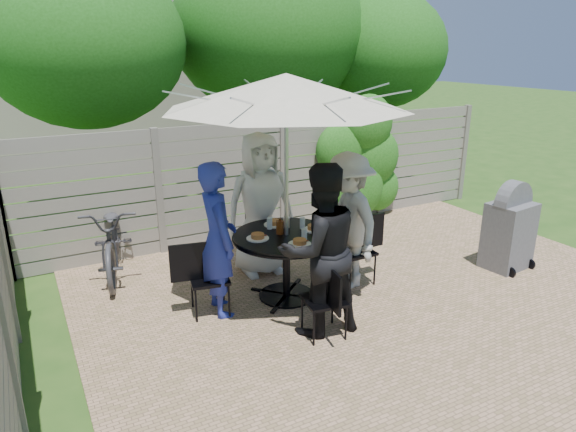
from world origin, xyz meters
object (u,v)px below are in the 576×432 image
umbrella (286,92)px  plate_back (274,223)px  person_right (348,222)px  plate_front (300,243)px  person_front (320,251)px  chair_front (324,315)px  glass_back (270,223)px  chair_left (209,293)px  glass_front (304,235)px  bicycle (114,238)px  chair_right (355,264)px  person_back (260,205)px  plate_left (258,237)px  plate_right (314,228)px  coffee_cup (286,223)px  chair_back (257,247)px  glass_right (302,223)px  person_left (218,240)px  patio_table (286,254)px  syrup_jug (280,227)px  bbq_grill (509,229)px

umbrella → plate_back: umbrella is taller
person_right → plate_front: (-0.85, -0.30, -0.02)m
person_front → plate_front: 0.48m
chair_front → glass_back: (-0.02, 1.23, 0.64)m
plate_front → chair_left: bearing=155.5°
person_front → glass_front: bearing=-100.4°
person_front → bicycle: size_ratio=0.97×
bicycle → plate_front: bearing=-38.3°
chair_right → glass_back: bearing=-17.5°
chair_right → plate_front: size_ratio=3.46×
umbrella → person_back: size_ratio=1.53×
chair_left → chair_right: (1.93, -0.13, 0.01)m
plate_left → bicycle: bearing=127.6°
umbrella → plate_right: 1.65m
person_back → coffee_cup: 0.62m
umbrella → coffee_cup: 1.59m
glass_front → bicycle: (-1.76, 2.00, -0.39)m
chair_front → chair_right: (1.03, 0.90, 0.02)m
chair_back → glass_right: 1.08m
chair_back → person_left: person_left is taller
chair_back → person_left: 1.40m
plate_left → person_left: bearing=176.1°
person_back → plate_front: (-0.08, -1.19, -0.11)m
patio_table → umbrella: bearing=-90.0°
syrup_jug → bbq_grill: bbq_grill is taller
glass_front → person_back: bearing=91.6°
umbrella → chair_back: size_ratio=2.89×
syrup_jug → bicycle: (-1.62, 1.68, -0.40)m
person_front → glass_right: size_ratio=13.20×
syrup_jug → bbq_grill: 3.22m
plate_front → glass_front: bearing=39.8°
bicycle → bbq_grill: size_ratio=1.54×
glass_right → plate_left: bearing=-174.3°
person_left → chair_front: (0.76, -1.02, -0.63)m
person_left → coffee_cup: person_left is taller
person_right → bbq_grill: size_ratio=1.39×
person_right → plate_left: 1.19m
plate_front → chair_front: bearing=-94.1°
umbrella → person_front: (-0.06, -0.83, -1.53)m
chair_left → plate_back: plate_back is taller
plate_left → coffee_cup: size_ratio=2.17×
person_right → chair_left: bearing=-90.1°
bicycle → glass_back: bearing=-29.3°
person_right → syrup_jug: 0.89m
chair_back → syrup_jug: chair_back is taller
umbrella → plate_right: umbrella is taller
chair_right → plate_left: bearing=-3.9°
plate_right → plate_back: bearing=131.1°
glass_right → syrup_jug: syrup_jug is taller
coffee_cup → patio_table: bearing=-118.4°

